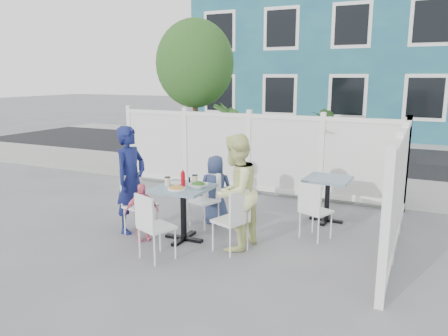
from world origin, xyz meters
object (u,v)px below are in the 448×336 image
at_px(chair_back, 207,195).
at_px(toddler, 142,212).
at_px(chair_left, 137,200).
at_px(chair_near, 152,222).
at_px(man, 131,179).
at_px(utility_cabinet, 158,143).
at_px(main_table, 183,199).
at_px(boy, 216,190).
at_px(spare_table, 328,188).
at_px(woman, 235,192).
at_px(chair_right, 234,216).

distance_m(chair_back, toddler, 1.13).
distance_m(chair_left, toddler, 0.34).
bearing_deg(chair_near, man, 160.52).
relative_size(utility_cabinet, man, 0.73).
bearing_deg(main_table, chair_near, -90.32).
height_order(chair_near, boy, boy).
xyz_separation_m(chair_near, toddler, (-0.53, 0.52, -0.09)).
height_order(spare_table, chair_left, chair_left).
bearing_deg(main_table, spare_table, 45.47).
bearing_deg(main_table, toddler, -154.38).
bearing_deg(boy, man, 18.79).
distance_m(woman, toddler, 1.41).
relative_size(chair_left, toddler, 1.06).
xyz_separation_m(chair_back, man, (-0.91, -0.73, 0.31)).
xyz_separation_m(chair_right, boy, (-0.76, 0.98, 0.04)).
relative_size(spare_table, chair_left, 0.81).
bearing_deg(spare_table, chair_near, -124.08).
height_order(main_table, woman, woman).
relative_size(main_table, boy, 0.72).
height_order(main_table, man, man).
bearing_deg(woman, chair_back, -123.59).
distance_m(utility_cabinet, boy, 4.92).
distance_m(spare_table, boy, 1.80).
distance_m(chair_back, boy, 0.18).
xyz_separation_m(man, toddler, (0.37, -0.26, -0.38)).
bearing_deg(utility_cabinet, main_table, -45.65).
height_order(chair_left, chair_near, chair_left).
bearing_deg(chair_left, main_table, 105.42).
xyz_separation_m(woman, toddler, (-1.33, -0.30, -0.37)).
xyz_separation_m(chair_right, man, (-1.75, 0.11, 0.30)).
xyz_separation_m(chair_near, boy, (0.08, 1.66, 0.04)).
height_order(spare_table, toddler, toddler).
bearing_deg(woman, utility_cabinet, -128.98).
distance_m(main_table, man, 0.93).
height_order(utility_cabinet, chair_near, utility_cabinet).
xyz_separation_m(main_table, chair_right, (0.84, -0.10, -0.11)).
xyz_separation_m(main_table, boy, (0.08, 0.88, -0.06)).
distance_m(chair_right, woman, 0.32).
bearing_deg(man, main_table, -87.46).
distance_m(chair_right, boy, 1.24).
xyz_separation_m(utility_cabinet, spare_table, (5.03, -2.70, -0.02)).
distance_m(utility_cabinet, main_table, 5.53).
xyz_separation_m(main_table, chair_back, (0.01, 0.73, -0.12)).
bearing_deg(woman, spare_table, 159.33).
distance_m(main_table, toddler, 0.63).
bearing_deg(chair_right, chair_back, 64.27).
height_order(spare_table, chair_back, chair_back).
distance_m(main_table, woman, 0.81).
bearing_deg(chair_right, toddler, 115.55).
relative_size(chair_near, woman, 0.55).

